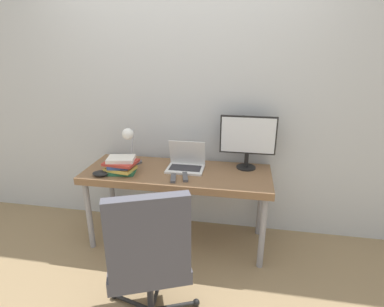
{
  "coord_description": "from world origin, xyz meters",
  "views": [
    {
      "loc": [
        0.55,
        -2.03,
        1.72
      ],
      "look_at": [
        0.14,
        0.27,
        0.88
      ],
      "focal_mm": 28.0,
      "sensor_mm": 36.0,
      "label": 1
    }
  ],
  "objects_px": {
    "laptop": "(186,163)",
    "book_stack": "(120,165)",
    "monitor": "(248,138)",
    "game_controller": "(101,173)",
    "office_chair": "(149,254)",
    "desk_lamp": "(129,140)"
  },
  "relations": [
    {
      "from": "laptop",
      "to": "book_stack",
      "type": "bearing_deg",
      "value": -160.34
    },
    {
      "from": "monitor",
      "to": "game_controller",
      "type": "distance_m",
      "value": 1.28
    },
    {
      "from": "office_chair",
      "to": "game_controller",
      "type": "bearing_deg",
      "value": 132.13
    },
    {
      "from": "laptop",
      "to": "book_stack",
      "type": "height_order",
      "value": "laptop"
    },
    {
      "from": "monitor",
      "to": "office_chair",
      "type": "height_order",
      "value": "monitor"
    },
    {
      "from": "laptop",
      "to": "game_controller",
      "type": "xyz_separation_m",
      "value": [
        -0.67,
        -0.28,
        -0.03
      ]
    },
    {
      "from": "office_chair",
      "to": "book_stack",
      "type": "relative_size",
      "value": 3.41
    },
    {
      "from": "laptop",
      "to": "office_chair",
      "type": "height_order",
      "value": "office_chair"
    },
    {
      "from": "laptop",
      "to": "office_chair",
      "type": "bearing_deg",
      "value": -91.94
    },
    {
      "from": "monitor",
      "to": "game_controller",
      "type": "relative_size",
      "value": 3.42
    },
    {
      "from": "desk_lamp",
      "to": "book_stack",
      "type": "bearing_deg",
      "value": -107.98
    },
    {
      "from": "laptop",
      "to": "desk_lamp",
      "type": "bearing_deg",
      "value": -173.44
    },
    {
      "from": "laptop",
      "to": "office_chair",
      "type": "distance_m",
      "value": 1.0
    },
    {
      "from": "laptop",
      "to": "book_stack",
      "type": "relative_size",
      "value": 1.1
    },
    {
      "from": "office_chair",
      "to": "game_controller",
      "type": "xyz_separation_m",
      "value": [
        -0.64,
        0.7,
        0.18
      ]
    },
    {
      "from": "monitor",
      "to": "office_chair",
      "type": "xyz_separation_m",
      "value": [
        -0.55,
        -1.09,
        -0.43
      ]
    },
    {
      "from": "monitor",
      "to": "desk_lamp",
      "type": "relative_size",
      "value": 1.31
    },
    {
      "from": "desk_lamp",
      "to": "office_chair",
      "type": "xyz_separation_m",
      "value": [
        0.45,
        -0.92,
        -0.41
      ]
    },
    {
      "from": "desk_lamp",
      "to": "book_stack",
      "type": "distance_m",
      "value": 0.23
    },
    {
      "from": "laptop",
      "to": "game_controller",
      "type": "height_order",
      "value": "laptop"
    },
    {
      "from": "monitor",
      "to": "book_stack",
      "type": "relative_size",
      "value": 1.65
    },
    {
      "from": "book_stack",
      "to": "monitor",
      "type": "bearing_deg",
      "value": 16.06
    }
  ]
}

